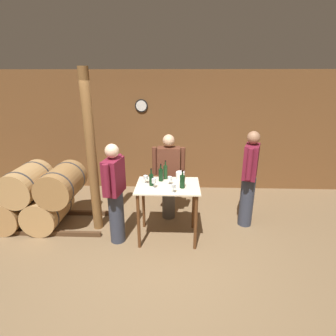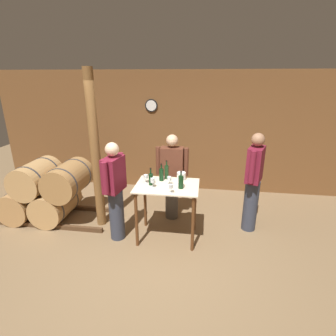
% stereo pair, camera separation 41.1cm
% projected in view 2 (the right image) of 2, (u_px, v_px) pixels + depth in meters
% --- Properties ---
extents(ground_plane, '(14.00, 14.00, 0.00)m').
position_uv_depth(ground_plane, '(150.00, 261.00, 3.84)').
color(ground_plane, brown).
extents(back_wall, '(8.40, 0.08, 2.70)m').
position_uv_depth(back_wall, '(174.00, 132.00, 5.98)').
color(back_wall, brown).
rests_on(back_wall, ground_plane).
extents(barrel_rack, '(2.68, 0.90, 1.12)m').
position_uv_depth(barrel_rack, '(46.00, 191.00, 4.85)').
color(barrel_rack, '#4C331E').
rests_on(barrel_rack, ground_plane).
extents(tasting_table, '(0.99, 0.72, 0.94)m').
position_uv_depth(tasting_table, '(167.00, 196.00, 4.17)').
color(tasting_table, beige).
rests_on(tasting_table, ground_plane).
extents(wooden_post, '(0.16, 0.16, 2.70)m').
position_uv_depth(wooden_post, '(95.00, 153.00, 4.37)').
color(wooden_post, brown).
rests_on(wooden_post, ground_plane).
extents(wine_bottle_far_left, '(0.07, 0.07, 0.28)m').
position_uv_depth(wine_bottle_far_left, '(151.00, 179.00, 4.09)').
color(wine_bottle_far_left, black).
rests_on(wine_bottle_far_left, tasting_table).
extents(wine_bottle_left, '(0.07, 0.07, 0.29)m').
position_uv_depth(wine_bottle_left, '(161.00, 174.00, 4.25)').
color(wine_bottle_left, black).
rests_on(wine_bottle_left, tasting_table).
extents(wine_bottle_center, '(0.07, 0.07, 0.32)m').
position_uv_depth(wine_bottle_center, '(167.00, 172.00, 4.33)').
color(wine_bottle_center, '#193819').
rests_on(wine_bottle_center, tasting_table).
extents(wine_bottle_right, '(0.08, 0.08, 0.28)m').
position_uv_depth(wine_bottle_right, '(181.00, 182.00, 3.95)').
color(wine_bottle_right, black).
rests_on(wine_bottle_right, tasting_table).
extents(wine_glass_near_left, '(0.07, 0.07, 0.13)m').
position_uv_depth(wine_glass_near_left, '(146.00, 177.00, 4.17)').
color(wine_glass_near_left, silver).
rests_on(wine_glass_near_left, tasting_table).
extents(wine_glass_near_center, '(0.06, 0.06, 0.15)m').
position_uv_depth(wine_glass_near_center, '(152.00, 181.00, 3.98)').
color(wine_glass_near_center, silver).
rests_on(wine_glass_near_center, tasting_table).
extents(wine_glass_near_right, '(0.07, 0.07, 0.13)m').
position_uv_depth(wine_glass_near_right, '(169.00, 179.00, 4.09)').
color(wine_glass_near_right, silver).
rests_on(wine_glass_near_right, tasting_table).
extents(wine_glass_far_side, '(0.06, 0.06, 0.14)m').
position_uv_depth(wine_glass_far_side, '(171.00, 187.00, 3.80)').
color(wine_glass_far_side, silver).
rests_on(wine_glass_far_side, tasting_table).
extents(ice_bucket, '(0.14, 0.14, 0.13)m').
position_uv_depth(ice_bucket, '(181.00, 176.00, 4.30)').
color(ice_bucket, white).
rests_on(ice_bucket, tasting_table).
extents(person_host, '(0.59, 0.24, 1.61)m').
position_uv_depth(person_host, '(172.00, 176.00, 4.77)').
color(person_host, '#4C4742').
rests_on(person_host, ground_plane).
extents(person_visitor_with_scarf, '(0.29, 0.58, 1.63)m').
position_uv_depth(person_visitor_with_scarf, '(115.00, 190.00, 4.12)').
color(person_visitor_with_scarf, '#333847').
rests_on(person_visitor_with_scarf, ground_plane).
extents(person_visitor_bearded, '(0.34, 0.56, 1.72)m').
position_uv_depth(person_visitor_bearded, '(253.00, 181.00, 4.35)').
color(person_visitor_bearded, '#333847').
rests_on(person_visitor_bearded, ground_plane).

